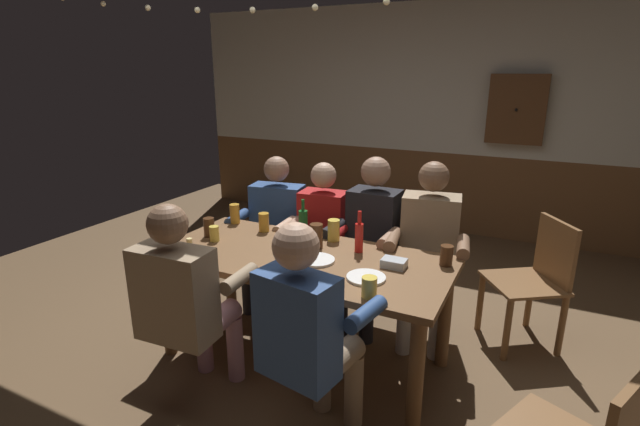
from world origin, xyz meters
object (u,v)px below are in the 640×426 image
object	(u,v)px
chair_empty_near_right	(535,279)
bottle_0	(359,236)
person_1	(320,233)
person_3	(428,245)
table_candle	(190,244)
dining_table	(302,271)
pint_glass_3	(316,236)
person_2	(370,236)
pint_glass_7	(334,230)
pint_glass_6	(369,287)
plate_1	(366,278)
person_5	(308,329)
person_4	(185,297)
pint_glass_4	(214,234)
pint_glass_0	(235,214)
pint_glass_5	(446,256)
pint_glass_2	(264,222)
wall_dart_cabinet	(517,109)
person_0	(274,225)
condiment_caddy	(394,263)
pint_glass_1	(209,227)
plate_0	(317,260)

from	to	relation	value
chair_empty_near_right	bottle_0	bearing A→B (deg)	89.40
person_1	person_3	bearing A→B (deg)	175.57
table_candle	bottle_0	size ratio (longest dim) A/B	0.30
bottle_0	dining_table	bearing A→B (deg)	-144.02
person_1	bottle_0	xyz separation A→B (m)	(0.49, -0.43, 0.19)
chair_empty_near_right	pint_glass_3	size ratio (longest dim) A/B	5.57
person_2	pint_glass_7	distance (m)	0.37
pint_glass_6	person_3	bearing A→B (deg)	86.40
table_candle	plate_1	bearing A→B (deg)	5.03
person_5	bottle_0	bearing A→B (deg)	105.55
dining_table	pint_glass_3	distance (m)	0.24
person_4	plate_1	xyz separation A→B (m)	(0.84, 0.51, 0.08)
person_2	pint_glass_4	bearing A→B (deg)	39.67
pint_glass_4	person_4	bearing A→B (deg)	-65.63
chair_empty_near_right	pint_glass_4	xyz separation A→B (m)	(-1.95, -0.91, 0.31)
dining_table	pint_glass_7	bearing A→B (deg)	78.98
table_candle	pint_glass_3	bearing A→B (deg)	29.95
plate_1	pint_glass_0	world-z (taller)	pint_glass_0
chair_empty_near_right	pint_glass_0	xyz separation A→B (m)	(-2.06, -0.54, 0.33)
pint_glass_0	pint_glass_3	bearing A→B (deg)	-13.14
pint_glass_5	person_5	bearing A→B (deg)	-116.86
person_1	chair_empty_near_right	world-z (taller)	person_1
pint_glass_6	pint_glass_2	bearing A→B (deg)	149.11
person_2	pint_glass_5	xyz separation A→B (m)	(0.62, -0.41, 0.11)
dining_table	wall_dart_cabinet	world-z (taller)	wall_dart_cabinet
person_3	person_4	bearing A→B (deg)	42.84
person_0	person_1	xyz separation A→B (m)	(0.40, 0.00, -0.01)
person_2	plate_1	xyz separation A→B (m)	(0.27, -0.79, 0.06)
person_5	condiment_caddy	distance (m)	0.75
pint_glass_0	pint_glass_1	world-z (taller)	pint_glass_0
table_candle	plate_1	distance (m)	1.15
person_0	person_1	size ratio (longest dim) A/B	1.01
condiment_caddy	plate_1	world-z (taller)	condiment_caddy
plate_0	wall_dart_cabinet	bearing A→B (deg)	74.93
person_5	pint_glass_0	size ratio (longest dim) A/B	8.40
chair_empty_near_right	wall_dart_cabinet	xyz separation A→B (m)	(-0.39, 2.05, 0.96)
pint_glass_0	pint_glass_2	xyz separation A→B (m)	(0.29, -0.06, -0.01)
plate_1	pint_glass_0	bearing A→B (deg)	158.69
person_2	condiment_caddy	bearing A→B (deg)	122.99
pint_glass_2	pint_glass_7	bearing A→B (deg)	5.21
person_2	wall_dart_cabinet	xyz separation A→B (m)	(0.72, 2.28, 0.75)
person_5	pint_glass_2	xyz separation A→B (m)	(-0.83, 0.92, 0.13)
condiment_caddy	pint_glass_7	bearing A→B (deg)	153.77
person_3	pint_glass_5	size ratio (longest dim) A/B	10.27
person_5	pint_glass_7	bearing A→B (deg)	117.67
person_5	table_candle	bearing A→B (deg)	168.86
pint_glass_1	pint_glass_0	bearing A→B (deg)	93.47
pint_glass_1	wall_dart_cabinet	bearing A→B (deg)	60.41
person_5	table_candle	size ratio (longest dim) A/B	15.09
person_1	pint_glass_5	distance (m)	1.11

